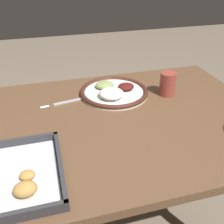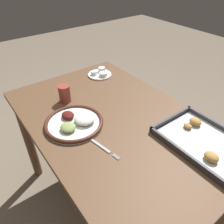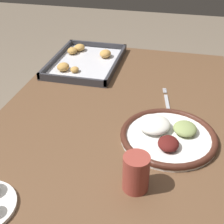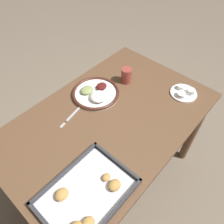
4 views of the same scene
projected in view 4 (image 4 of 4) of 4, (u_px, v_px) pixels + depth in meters
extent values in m
plane|color=#7A6B59|center=(110.00, 176.00, 1.78)|extent=(8.00, 8.00, 0.00)
cube|color=brown|center=(109.00, 120.00, 1.23)|extent=(1.22, 0.78, 0.03)
cylinder|color=brown|center=(124.00, 90.00, 1.94)|extent=(0.06, 0.06, 0.72)
cylinder|color=brown|center=(11.00, 180.00, 1.39)|extent=(0.06, 0.06, 0.72)
cylinder|color=brown|center=(193.00, 132.00, 1.64)|extent=(0.06, 0.06, 0.72)
cylinder|color=white|center=(96.00, 93.00, 1.34)|extent=(0.29, 0.29, 0.01)
torus|color=#472319|center=(96.00, 93.00, 1.34)|extent=(0.29, 0.29, 0.02)
ellipsoid|color=silver|center=(98.00, 97.00, 1.29)|extent=(0.10, 0.10, 0.04)
ellipsoid|color=#511614|center=(101.00, 86.00, 1.35)|extent=(0.07, 0.06, 0.03)
ellipsoid|color=#8C9E5B|center=(87.00, 90.00, 1.33)|extent=(0.08, 0.07, 0.03)
cube|color=#B2B2B7|center=(76.00, 112.00, 1.25)|extent=(0.16, 0.04, 0.00)
cylinder|color=#B2B2B7|center=(62.00, 125.00, 1.18)|extent=(0.04, 0.01, 0.00)
cylinder|color=#B2B2B7|center=(62.00, 125.00, 1.18)|extent=(0.04, 0.01, 0.00)
cylinder|color=#B2B2B7|center=(63.00, 125.00, 1.18)|extent=(0.04, 0.01, 0.00)
cylinder|color=#B2B2B7|center=(63.00, 126.00, 1.18)|extent=(0.04, 0.01, 0.00)
cylinder|color=white|center=(183.00, 93.00, 1.34)|extent=(0.16, 0.16, 0.01)
cylinder|color=silver|center=(191.00, 91.00, 1.32)|extent=(0.05, 0.05, 0.03)
cylinder|color=#B22819|center=(191.00, 90.00, 1.32)|extent=(0.04, 0.04, 0.01)
cylinder|color=silver|center=(181.00, 87.00, 1.35)|extent=(0.04, 0.04, 0.02)
cylinder|color=#51992D|center=(181.00, 86.00, 1.35)|extent=(0.03, 0.03, 0.01)
cylinder|color=silver|center=(181.00, 95.00, 1.31)|extent=(0.05, 0.05, 0.02)
cylinder|color=#593319|center=(182.00, 94.00, 1.30)|extent=(0.04, 0.04, 0.01)
cube|color=#333338|center=(87.00, 193.00, 0.94)|extent=(0.40, 0.29, 0.01)
cube|color=silver|center=(87.00, 193.00, 0.94)|extent=(0.37, 0.27, 0.00)
cube|color=#333338|center=(65.00, 172.00, 0.99)|extent=(0.40, 0.01, 0.02)
cube|color=#333338|center=(111.00, 215.00, 0.87)|extent=(0.40, 0.01, 0.02)
cube|color=#333338|center=(117.00, 162.00, 1.02)|extent=(0.01, 0.29, 0.02)
ellipsoid|color=#C18E47|center=(62.00, 194.00, 0.92)|extent=(0.06, 0.05, 0.03)
ellipsoid|color=#C18E47|center=(114.00, 185.00, 0.94)|extent=(0.06, 0.05, 0.03)
ellipsoid|color=#C18E47|center=(88.00, 223.00, 0.84)|extent=(0.05, 0.05, 0.03)
ellipsoid|color=#C18E47|center=(106.00, 177.00, 0.97)|extent=(0.04, 0.03, 0.02)
cylinder|color=#993D33|center=(126.00, 76.00, 1.38)|extent=(0.07, 0.07, 0.10)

